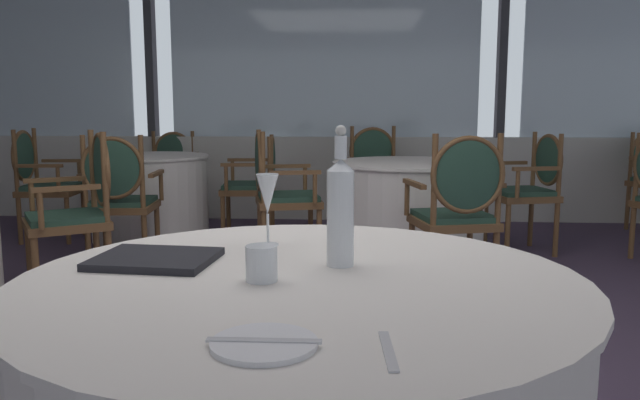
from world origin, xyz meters
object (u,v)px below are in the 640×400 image
(water_bottle, at_px, (340,209))
(wine_glass, at_px, (267,196))
(dining_chair_0_0, at_px, (459,202))
(side_plate, at_px, (264,344))
(menu_book, at_px, (155,259))
(dining_chair_3_0, at_px, (257,178))
(dining_chair_1_0, at_px, (81,200))
(dining_chair_3_2, at_px, (40,176))
(dining_chair_0_1, at_px, (532,182))
(dining_chair_0_3, at_px, (276,186))
(dining_chair_0_2, at_px, (375,171))
(dining_chair_3_1, at_px, (172,168))
(water_tumbler, at_px, (262,263))
(dining_chair_3_3, at_px, (119,191))

(water_bottle, relative_size, wine_glass, 1.70)
(dining_chair_0_0, bearing_deg, side_plate, 151.53)
(menu_book, height_order, dining_chair_3_0, dining_chair_3_0)
(dining_chair_1_0, xyz_separation_m, dining_chair_3_2, (-1.08, 1.56, -0.03))
(dining_chair_0_0, xyz_separation_m, dining_chair_1_0, (-2.29, -0.15, 0.01))
(water_bottle, distance_m, wine_glass, 0.32)
(dining_chair_0_1, bearing_deg, dining_chair_1_0, 11.04)
(water_bottle, bearing_deg, wine_glass, 134.59)
(side_plate, distance_m, dining_chair_3_2, 4.95)
(water_bottle, height_order, dining_chair_0_3, water_bottle)
(dining_chair_0_2, distance_m, dining_chair_3_1, 2.11)
(water_tumbler, xyz_separation_m, dining_chair_3_3, (-1.51, 2.94, -0.23))
(wine_glass, distance_m, dining_chair_0_2, 4.00)
(side_plate, height_order, water_tumbler, water_tumbler)
(water_bottle, xyz_separation_m, menu_book, (-0.49, -0.00, -0.14))
(water_bottle, distance_m, dining_chair_3_1, 5.02)
(menu_book, height_order, dining_chair_3_2, dining_chair_3_2)
(water_bottle, distance_m, menu_book, 0.51)
(side_plate, height_order, dining_chair_3_0, dining_chair_3_0)
(wine_glass, distance_m, dining_chair_3_1, 4.73)
(dining_chair_0_0, xyz_separation_m, dining_chair_3_1, (-2.52, 2.44, -0.04))
(dining_chair_0_0, distance_m, dining_chair_0_2, 2.04)
(wine_glass, distance_m, dining_chair_0_0, 2.18)
(dining_chair_3_2, bearing_deg, side_plate, -63.65)
(menu_book, xyz_separation_m, dining_chair_0_1, (1.89, 3.43, -0.18))
(water_bottle, relative_size, dining_chair_3_0, 0.40)
(side_plate, bearing_deg, dining_chair_0_3, 97.45)
(side_plate, relative_size, dining_chair_3_1, 0.21)
(dining_chair_0_1, height_order, dining_chair_3_1, dining_chair_0_1)
(water_bottle, relative_size, water_tumbler, 4.26)
(dining_chair_0_1, bearing_deg, dining_chair_3_2, -15.90)
(menu_book, distance_m, dining_chair_0_0, 2.49)
(menu_book, xyz_separation_m, dining_chair_0_3, (-0.08, 2.97, -0.17))
(wine_glass, bearing_deg, dining_chair_3_0, 100.01)
(water_tumbler, relative_size, dining_chair_3_3, 0.09)
(water_tumbler, height_order, dining_chair_1_0, dining_chair_1_0)
(wine_glass, relative_size, menu_book, 0.70)
(dining_chair_0_0, height_order, dining_chair_0_2, dining_chair_0_0)
(dining_chair_3_0, bearing_deg, side_plate, 94.09)
(water_tumbler, xyz_separation_m, menu_book, (-0.31, 0.16, -0.03))
(dining_chair_3_1, bearing_deg, dining_chair_0_3, 32.26)
(side_plate, bearing_deg, wine_glass, 98.00)
(wine_glass, distance_m, dining_chair_0_3, 2.78)
(side_plate, bearing_deg, dining_chair_1_0, 120.16)
(menu_book, bearing_deg, dining_chair_3_1, 111.43)
(dining_chair_0_2, xyz_separation_m, dining_chair_3_0, (-1.04, -0.38, -0.03))
(water_tumbler, distance_m, menu_book, 0.35)
(wine_glass, xyz_separation_m, water_tumbler, (0.04, -0.39, -0.11))
(menu_book, relative_size, dining_chair_3_3, 0.32)
(menu_book, height_order, dining_chair_0_1, dining_chair_0_1)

